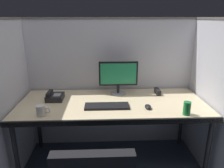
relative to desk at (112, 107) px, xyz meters
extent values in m
cube|color=silver|center=(0.00, 0.46, 0.08)|extent=(2.20, 0.05, 1.55)
cube|color=#605B56|center=(0.00, 0.46, 0.87)|extent=(2.21, 0.06, 0.02)
cube|color=silver|center=(-0.99, -0.09, 0.08)|extent=(0.05, 1.40, 1.55)
cube|color=silver|center=(0.99, -0.09, 0.08)|extent=(0.05, 1.40, 1.55)
cube|color=beige|center=(0.00, 0.01, 0.03)|extent=(1.90, 0.80, 0.04)
cube|color=black|center=(0.00, -0.38, 0.03)|extent=(1.90, 0.02, 0.05)
cylinder|color=black|center=(-0.89, -0.33, -0.34)|extent=(0.04, 0.04, 0.70)
cylinder|color=black|center=(0.89, -0.33, -0.34)|extent=(0.04, 0.04, 0.70)
cylinder|color=black|center=(-0.89, 0.35, -0.34)|extent=(0.04, 0.04, 0.70)
cylinder|color=black|center=(0.89, 0.35, -0.34)|extent=(0.04, 0.04, 0.70)
cylinder|color=gray|center=(0.08, 0.26, 0.06)|extent=(0.17, 0.17, 0.01)
cylinder|color=black|center=(0.08, 0.26, 0.11)|extent=(0.03, 0.03, 0.09)
cube|color=black|center=(0.08, 0.26, 0.29)|extent=(0.43, 0.03, 0.27)
cube|color=#268C59|center=(0.08, 0.24, 0.29)|extent=(0.39, 0.01, 0.23)
cube|color=black|center=(-0.06, -0.11, 0.06)|extent=(0.43, 0.15, 0.02)
ellipsoid|color=black|center=(0.34, -0.16, 0.07)|extent=(0.06, 0.10, 0.03)
cylinder|color=#59595B|center=(0.34, -0.14, 0.08)|extent=(0.01, 0.01, 0.01)
cylinder|color=#197233|center=(0.65, -0.30, 0.11)|extent=(0.07, 0.07, 0.12)
cube|color=black|center=(0.53, 0.24, 0.08)|extent=(0.04, 0.15, 0.06)
cylinder|color=silver|center=(-0.64, -0.26, 0.10)|extent=(0.08, 0.08, 0.09)
torus|color=silver|center=(-0.59, -0.26, 0.10)|extent=(0.06, 0.01, 0.06)
cube|color=black|center=(-0.60, 0.11, 0.08)|extent=(0.17, 0.19, 0.06)
cube|color=black|center=(-0.66, 0.11, 0.12)|extent=(0.04, 0.17, 0.03)
cube|color=gray|center=(-0.58, 0.10, 0.11)|extent=(0.07, 0.09, 0.00)
camera|label=1|loc=(-0.09, -1.96, 0.88)|focal=33.36mm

